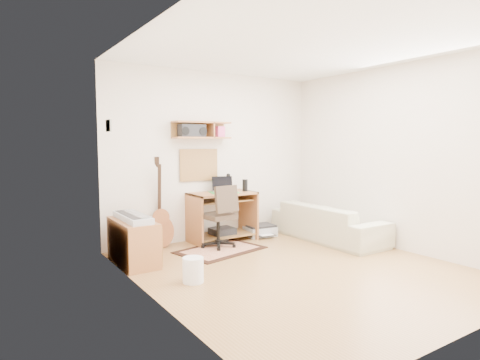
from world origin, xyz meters
TOP-DOWN VIEW (x-y plane):
  - floor at (0.00, 0.00)m, footprint 3.60×4.00m
  - ceiling at (0.00, 0.00)m, footprint 3.60×4.00m
  - back_wall at (0.00, 2.00)m, footprint 3.60×0.01m
  - left_wall at (-1.80, 0.00)m, footprint 0.01×4.00m
  - right_wall at (1.80, 0.00)m, footprint 0.01×4.00m
  - wall_shelf at (-0.30, 1.88)m, footprint 0.90×0.25m
  - cork_board at (-0.30, 1.98)m, footprint 0.64×0.03m
  - wall_photo at (-1.79, 1.50)m, footprint 0.02×0.20m
  - desk at (-0.04, 1.73)m, footprint 1.00×0.55m
  - laptop at (-0.01, 1.71)m, footprint 0.40×0.40m
  - speaker at (0.35, 1.68)m, footprint 0.08×0.08m
  - desk_lamp at (0.18, 1.87)m, footprint 0.09×0.09m
  - pencil_cup at (0.23, 1.83)m, footprint 0.06×0.06m
  - boombox at (-0.47, 1.87)m, footprint 0.39×0.18m
  - rug at (-0.35, 1.24)m, footprint 1.30×1.01m
  - task_chair at (-0.30, 1.40)m, footprint 0.53×0.53m
  - cabinet at (-1.58, 1.31)m, footprint 0.40×0.90m
  - music_keyboard at (-1.58, 1.31)m, footprint 0.26×0.83m
  - guitar at (-0.98, 1.86)m, footprint 0.40×0.31m
  - waste_basket at (-1.27, 0.27)m, footprint 0.28×0.28m
  - printer at (0.64, 1.66)m, footprint 0.50×0.41m
  - sofa at (1.38, 0.88)m, footprint 0.56×1.90m

SIDE VIEW (x-z plane):
  - floor at x=0.00m, z-range -0.01..0.00m
  - rug at x=-0.35m, z-range 0.00..0.02m
  - printer at x=0.64m, z-range 0.00..0.17m
  - waste_basket at x=-1.27m, z-range 0.00..0.27m
  - cabinet at x=-1.58m, z-range 0.00..0.55m
  - sofa at x=1.38m, z-range 0.00..0.74m
  - desk at x=-0.04m, z-range 0.00..0.75m
  - task_chair at x=-0.30m, z-range 0.00..0.92m
  - music_keyboard at x=-1.58m, z-range 0.55..0.62m
  - guitar at x=-0.98m, z-range 0.00..1.32m
  - pencil_cup at x=0.23m, z-range 0.75..0.84m
  - speaker at x=0.35m, z-range 0.75..0.94m
  - laptop at x=-0.01m, z-range 0.75..0.99m
  - desk_lamp at x=0.18m, z-range 0.75..1.03m
  - cork_board at x=-0.30m, z-range 0.92..1.42m
  - back_wall at x=0.00m, z-range 0.00..2.60m
  - left_wall at x=-1.80m, z-range 0.00..2.60m
  - right_wall at x=1.80m, z-range 0.00..2.60m
  - boombox at x=-0.47m, z-range 1.58..1.78m
  - wall_shelf at x=-0.30m, z-range 1.57..1.83m
  - wall_photo at x=-1.79m, z-range 1.65..1.79m
  - ceiling at x=0.00m, z-range 2.60..2.61m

